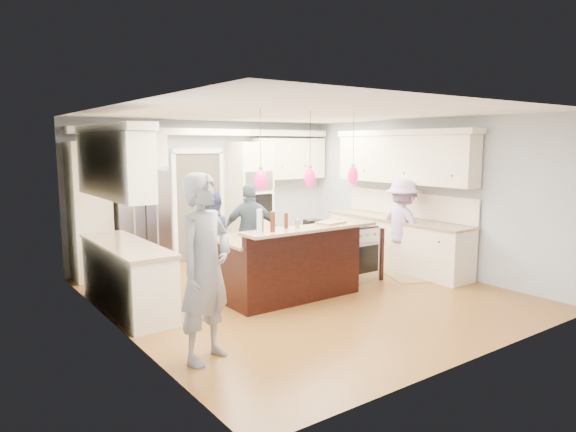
% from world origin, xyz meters
% --- Properties ---
extents(ground_plane, '(6.00, 6.00, 0.00)m').
position_xyz_m(ground_plane, '(0.00, 0.00, 0.00)').
color(ground_plane, '#A1642C').
rests_on(ground_plane, ground).
extents(room_shell, '(5.54, 6.04, 2.72)m').
position_xyz_m(room_shell, '(0.00, 0.00, 1.82)').
color(room_shell, '#B2BCC6').
rests_on(room_shell, ground).
extents(refrigerator, '(0.90, 0.70, 1.80)m').
position_xyz_m(refrigerator, '(-1.55, 2.64, 0.90)').
color(refrigerator, '#B7B7BC').
rests_on(refrigerator, ground).
extents(oven_column, '(0.72, 0.69, 2.30)m').
position_xyz_m(oven_column, '(0.75, 2.67, 1.15)').
color(oven_column, '#FCF0CD').
rests_on(oven_column, ground).
extents(back_upper_cabinets, '(5.30, 0.61, 2.54)m').
position_xyz_m(back_upper_cabinets, '(-0.75, 2.76, 1.67)').
color(back_upper_cabinets, '#FCF0CD').
rests_on(back_upper_cabinets, ground).
extents(right_counter_run, '(0.64, 3.10, 2.51)m').
position_xyz_m(right_counter_run, '(2.44, 0.30, 1.06)').
color(right_counter_run, '#FCF0CD').
rests_on(right_counter_run, ground).
extents(left_cabinets, '(0.64, 2.30, 2.51)m').
position_xyz_m(left_cabinets, '(-2.44, 0.80, 1.06)').
color(left_cabinets, '#FCF0CD').
rests_on(left_cabinets, ground).
extents(kitchen_island, '(2.10, 1.46, 1.12)m').
position_xyz_m(kitchen_island, '(-0.25, 0.07, 0.48)').
color(kitchen_island, black).
rests_on(kitchen_island, ground).
extents(island_range, '(0.82, 0.71, 0.92)m').
position_xyz_m(island_range, '(1.16, 0.15, 0.46)').
color(island_range, '#B7B7BC').
rests_on(island_range, ground).
extents(pendant_lights, '(1.75, 0.15, 1.03)m').
position_xyz_m(pendant_lights, '(-0.25, -0.51, 1.80)').
color(pendant_lights, black).
rests_on(pendant_lights, ground).
extents(person_bar_end, '(0.85, 0.73, 1.97)m').
position_xyz_m(person_bar_end, '(-2.28, -1.35, 0.99)').
color(person_bar_end, gray).
rests_on(person_bar_end, ground).
extents(person_far_left, '(0.92, 0.83, 1.57)m').
position_xyz_m(person_far_left, '(-1.10, 0.85, 0.79)').
color(person_far_left, navy).
rests_on(person_far_left, ground).
extents(person_far_right, '(1.02, 0.72, 1.60)m').
position_xyz_m(person_far_right, '(-0.13, 1.25, 0.80)').
color(person_far_right, '#475C64').
rests_on(person_far_right, ground).
extents(person_range_side, '(0.63, 1.07, 1.65)m').
position_xyz_m(person_range_side, '(2.25, 0.01, 0.83)').
color(person_range_side, '#B896CA').
rests_on(person_range_side, ground).
extents(floor_rug, '(0.97, 1.12, 0.01)m').
position_xyz_m(floor_rug, '(2.09, -0.26, 0.01)').
color(floor_rug, '#91764F').
rests_on(floor_rug, ground).
extents(water_bottle, '(0.08, 0.08, 0.31)m').
position_xyz_m(water_bottle, '(-1.10, -0.55, 1.28)').
color(water_bottle, silver).
rests_on(water_bottle, kitchen_island).
extents(beer_bottle_a, '(0.06, 0.06, 0.22)m').
position_xyz_m(beer_bottle_a, '(-1.02, -0.47, 1.23)').
color(beer_bottle_a, '#461C0C').
rests_on(beer_bottle_a, kitchen_island).
extents(beer_bottle_b, '(0.09, 0.09, 0.27)m').
position_xyz_m(beer_bottle_b, '(-0.91, -0.56, 1.25)').
color(beer_bottle_b, '#461C0C').
rests_on(beer_bottle_b, kitchen_island).
extents(beer_bottle_c, '(0.06, 0.06, 0.21)m').
position_xyz_m(beer_bottle_c, '(-0.60, -0.44, 1.23)').
color(beer_bottle_c, '#461C0C').
rests_on(beer_bottle_c, kitchen_island).
extents(drink_can, '(0.08, 0.08, 0.11)m').
position_xyz_m(drink_can, '(-0.45, -0.49, 1.18)').
color(drink_can, '#B7B7BC').
rests_on(drink_can, kitchen_island).
extents(cutting_board, '(0.45, 0.36, 0.03)m').
position_xyz_m(cutting_board, '(0.17, -0.47, 1.14)').
color(cutting_board, tan).
rests_on(cutting_board, kitchen_island).
extents(pot_large, '(0.21, 0.21, 0.12)m').
position_xyz_m(pot_large, '(0.90, 0.26, 0.98)').
color(pot_large, '#B7B7BC').
rests_on(pot_large, island_range).
extents(pot_small, '(0.19, 0.19, 0.09)m').
position_xyz_m(pot_small, '(1.27, 0.00, 0.97)').
color(pot_small, '#B7B7BC').
rests_on(pot_small, island_range).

